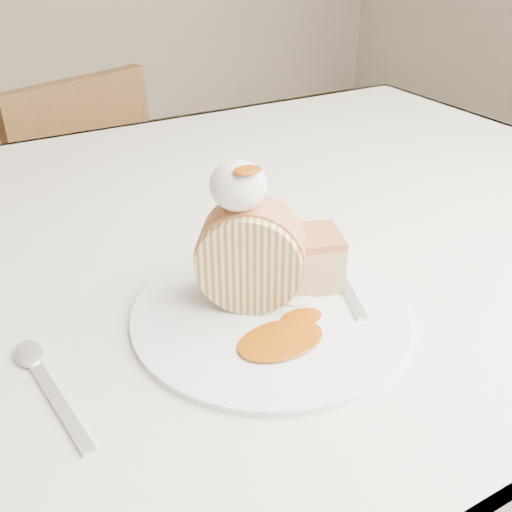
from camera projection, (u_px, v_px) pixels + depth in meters
table at (189, 294)px, 0.74m from camera, size 1.40×0.90×0.75m
chair_far at (73, 205)px, 1.47m from camera, size 0.47×0.47×0.78m
plate at (270, 312)px, 0.55m from camera, size 0.34×0.34×0.01m
roulade_slice at (250, 256)px, 0.54m from camera, size 0.11×0.10×0.10m
cake_chunk at (310, 262)px, 0.58m from camera, size 0.07×0.07×0.05m
whipped_cream at (238, 186)px, 0.50m from camera, size 0.05×0.05×0.05m
caramel_drizzle at (247, 164)px, 0.48m from camera, size 0.03×0.02×0.01m
caramel_pool at (281, 340)px, 0.51m from camera, size 0.10×0.08×0.00m
fork at (345, 286)px, 0.58m from camera, size 0.07×0.16×0.00m
spoon at (61, 406)px, 0.45m from camera, size 0.04×0.14×0.00m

